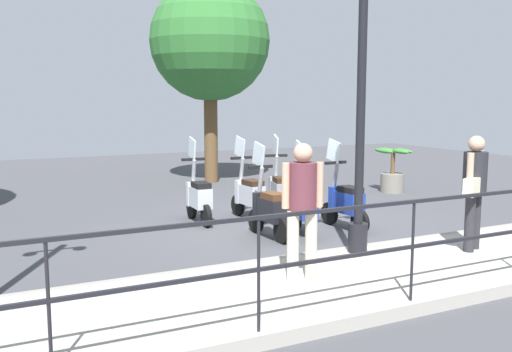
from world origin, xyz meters
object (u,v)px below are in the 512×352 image
object	(u,v)px
scooter_near_2	(269,209)
scooter_far_0	(279,190)
scooter_far_2	(199,196)
potted_palm	(392,174)
scooter_near_1	(304,206)
pedestrian_with_bag	(474,184)
pedestrian_distant	(302,201)
tree_distant	(210,42)
scooter_far_1	(249,194)
scooter_near_0	(345,202)
lamp_post_near	(361,114)

from	to	relation	value
scooter_near_2	scooter_far_0	bearing A→B (deg)	-36.91
scooter_far_2	scooter_near_2	bearing A→B (deg)	-157.01
potted_palm	scooter_near_1	bearing A→B (deg)	123.45
scooter_near_1	scooter_far_2	distance (m)	2.04
scooter_far_0	scooter_near_2	bearing A→B (deg)	161.20
scooter_near_1	scooter_far_0	xyz separation A→B (m)	(1.57, -0.40, 0.00)
scooter_far_0	pedestrian_with_bag	bearing A→B (deg)	-152.20
potted_palm	scooter_far_2	size ratio (longest dim) A/B	0.69
scooter_far_0	scooter_near_1	bearing A→B (deg)	-179.17
pedestrian_distant	scooter_near_1	distance (m)	2.90
potted_palm	scooter_far_2	xyz separation A→B (m)	(-1.12, 5.38, 0.04)
tree_distant	scooter_far_1	bearing A→B (deg)	166.11
tree_distant	scooter_near_2	size ratio (longest dim) A/B	3.45
tree_distant	potted_palm	xyz separation A→B (m)	(-3.50, -3.26, -3.26)
scooter_near_0	scooter_near_1	xyz separation A→B (m)	(-0.02, 0.84, 0.00)
tree_distant	scooter_near_2	xyz separation A→B (m)	(-6.20, 1.51, -3.23)
tree_distant	scooter_far_0	size ratio (longest dim) A/B	3.45
scooter_far_2	tree_distant	bearing A→B (deg)	-22.42
scooter_far_0	scooter_far_1	world-z (taller)	same
scooter_near_0	scooter_far_1	world-z (taller)	same
scooter_near_0	scooter_far_2	world-z (taller)	same
pedestrian_with_bag	potted_palm	distance (m)	5.89
tree_distant	scooter_near_2	world-z (taller)	tree_distant
pedestrian_distant	scooter_far_2	bearing A→B (deg)	-169.58
pedestrian_distant	scooter_far_1	world-z (taller)	pedestrian_distant
scooter_far_2	scooter_far_1	bearing A→B (deg)	-97.12
pedestrian_distant	scooter_near_2	size ratio (longest dim) A/B	1.03
scooter_near_1	scooter_far_2	world-z (taller)	same
tree_distant	scooter_near_1	distance (m)	7.08
potted_palm	scooter_near_0	xyz separation A→B (m)	(-2.72, 3.31, 0.04)
pedestrian_distant	scooter_near_0	xyz separation A→B (m)	(2.44, -2.33, -0.60)
scooter_near_1	scooter_near_2	size ratio (longest dim) A/B	1.00
lamp_post_near	scooter_near_0	xyz separation A→B (m)	(1.75, -1.02, -1.55)
lamp_post_near	scooter_near_1	world-z (taller)	lamp_post_near
pedestrian_distant	tree_distant	size ratio (longest dim) A/B	0.30
scooter_near_1	pedestrian_distant	bearing A→B (deg)	162.87
scooter_near_2	scooter_far_1	xyz separation A→B (m)	(1.43, -0.33, 0.00)
lamp_post_near	scooter_near_2	bearing A→B (deg)	14.12
potted_palm	scooter_far_0	bearing A→B (deg)	107.34
scooter_far_0	scooter_far_2	xyz separation A→B (m)	(0.05, 1.64, 0.00)
pedestrian_with_bag	tree_distant	distance (m)	9.01
scooter_far_0	scooter_far_2	bearing A→B (deg)	103.43
tree_distant	scooter_near_1	world-z (taller)	tree_distant
potted_palm	scooter_far_2	bearing A→B (deg)	101.71
pedestrian_distant	scooter_far_1	size ratio (longest dim) A/B	1.03
lamp_post_near	potted_palm	xyz separation A→B (m)	(4.47, -4.33, -1.58)
pedestrian_distant	scooter_far_2	world-z (taller)	pedestrian_distant
potted_palm	scooter_near_1	world-z (taller)	scooter_near_1
scooter_near_0	scooter_far_2	bearing A→B (deg)	48.46
lamp_post_near	potted_palm	size ratio (longest dim) A/B	4.01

